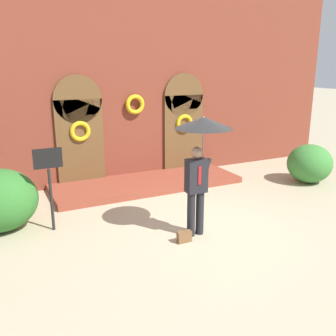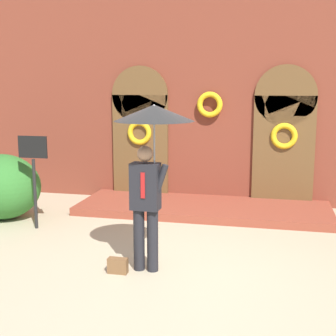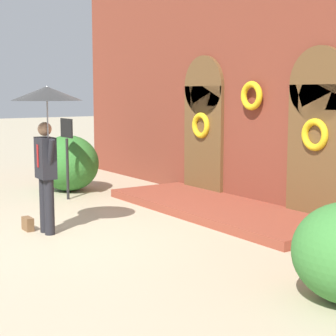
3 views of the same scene
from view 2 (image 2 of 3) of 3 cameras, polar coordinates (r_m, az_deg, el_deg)
The scene contains 6 objects.
ground_plane at distance 7.01m, azimuth 0.51°, elevation -11.86°, with size 80.00×80.00×0.00m, color tan.
building_facade at distance 10.60m, azimuth 5.39°, elevation 10.35°, with size 14.00×2.30×5.60m.
person_with_umbrella at distance 6.38m, azimuth -1.98°, elevation 3.70°, with size 1.10×1.10×2.36m.
handbag at distance 6.77m, azimuth -6.14°, elevation -11.76°, with size 0.28×0.12×0.22m, color brown.
sign_post at distance 8.83m, azimuth -16.06°, elevation 0.18°, with size 0.56×0.06×1.72m.
shrub_left at distance 9.79m, azimuth -19.60°, elevation -2.16°, with size 1.55×1.35×1.29m, color #2D6B28.
Camera 2 is at (1.38, -6.36, 2.62)m, focal length 50.00 mm.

